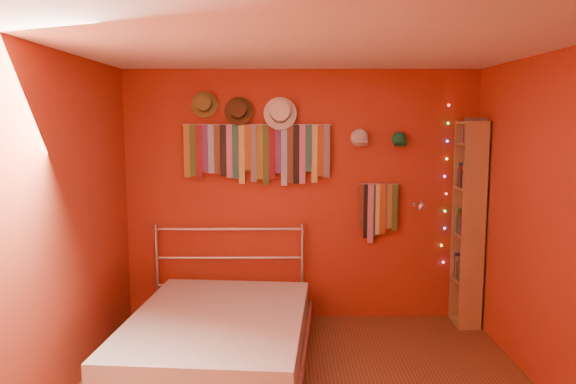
{
  "coord_description": "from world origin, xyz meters",
  "views": [
    {
      "loc": [
        -0.16,
        -3.8,
        2.02
      ],
      "look_at": [
        -0.14,
        0.9,
        1.4
      ],
      "focal_mm": 35.0,
      "sensor_mm": 36.0,
      "label": 1
    }
  ],
  "objects_px": {
    "tie_rack": "(258,151)",
    "bookshelf": "(473,223)",
    "reading_lamp": "(420,206)",
    "bed": "(218,338)"
  },
  "relations": [
    {
      "from": "reading_lamp",
      "to": "bookshelf",
      "type": "xyz_separation_m",
      "value": [
        0.52,
        0.03,
        -0.17
      ]
    },
    {
      "from": "tie_rack",
      "to": "bed",
      "type": "height_order",
      "value": "tie_rack"
    },
    {
      "from": "tie_rack",
      "to": "reading_lamp",
      "type": "distance_m",
      "value": 1.66
    },
    {
      "from": "tie_rack",
      "to": "reading_lamp",
      "type": "height_order",
      "value": "tie_rack"
    },
    {
      "from": "bookshelf",
      "to": "tie_rack",
      "type": "bearing_deg",
      "value": 175.76
    },
    {
      "from": "reading_lamp",
      "to": "bed",
      "type": "bearing_deg",
      "value": -154.64
    },
    {
      "from": "reading_lamp",
      "to": "bed",
      "type": "relative_size",
      "value": 0.16
    },
    {
      "from": "bed",
      "to": "bookshelf",
      "type": "bearing_deg",
      "value": 25.97
    },
    {
      "from": "tie_rack",
      "to": "bookshelf",
      "type": "distance_m",
      "value": 2.2
    },
    {
      "from": "tie_rack",
      "to": "reading_lamp",
      "type": "xyz_separation_m",
      "value": [
        1.56,
        -0.19,
        -0.52
      ]
    }
  ]
}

